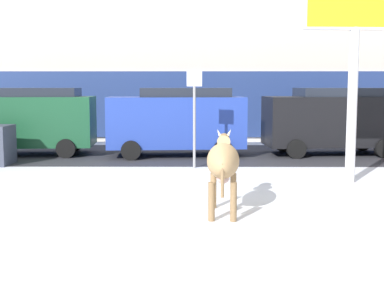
% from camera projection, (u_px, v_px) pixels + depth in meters
% --- Properties ---
extents(ground_plane, '(120.00, 120.00, 0.00)m').
position_uv_depth(ground_plane, '(160.00, 213.00, 9.75)').
color(ground_plane, white).
extents(road_strip, '(60.00, 5.60, 0.01)m').
position_uv_depth(road_strip, '(176.00, 154.00, 18.03)').
color(road_strip, '#333338').
rests_on(road_strip, ground).
extents(cow_tan, '(0.69, 1.91, 1.54)m').
position_uv_depth(cow_tan, '(223.00, 161.00, 9.60)').
color(cow_tan, tan).
rests_on(cow_tan, ground).
extents(billboard, '(2.53, 0.34, 5.56)m').
position_uv_depth(billboard, '(356.00, 5.00, 12.32)').
color(billboard, silver).
rests_on(billboard, ground).
extents(car_darkgreen_van, '(4.73, 2.38, 2.32)m').
position_uv_depth(car_darkgreen_van, '(27.00, 119.00, 17.82)').
color(car_darkgreen_van, '#194C2D').
rests_on(car_darkgreen_van, ground).
extents(car_blue_van, '(4.73, 2.38, 2.32)m').
position_uv_depth(car_blue_van, '(177.00, 120.00, 17.51)').
color(car_blue_van, '#233D9E').
rests_on(car_blue_van, ground).
extents(car_black_van, '(4.73, 2.38, 2.32)m').
position_uv_depth(car_black_van, '(333.00, 119.00, 17.88)').
color(car_black_van, black).
rests_on(car_black_van, ground).
extents(street_sign, '(0.44, 0.08, 2.82)m').
position_uv_depth(street_sign, '(194.00, 111.00, 14.88)').
color(street_sign, gray).
rests_on(street_sign, ground).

